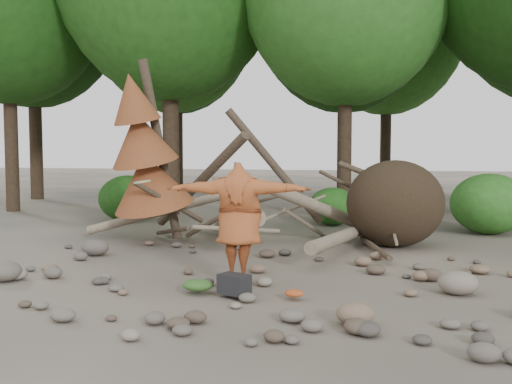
# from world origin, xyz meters

# --- Properties ---
(ground) EXTENTS (120.00, 120.00, 0.00)m
(ground) POSITION_xyz_m (0.00, 0.00, 0.00)
(ground) COLOR #514C44
(ground) RESTS_ON ground
(deadfall_pile) EXTENTS (8.55, 5.24, 3.30)m
(deadfall_pile) POSITION_xyz_m (2.02, 4.24, 0.95)
(deadfall_pile) COLOR #332619
(deadfall_pile) RESTS_ON ground
(dead_conifer) EXTENTS (2.06, 2.16, 4.35)m
(dead_conifer) POSITION_xyz_m (-3.12, 3.37, 2.11)
(dead_conifer) COLOR #4C3F30
(dead_conifer) RESTS_ON ground
(bush_left) EXTENTS (1.80, 1.80, 1.44)m
(bush_left) POSITION_xyz_m (-5.50, 7.20, 0.72)
(bush_left) COLOR #1E4F15
(bush_left) RESTS_ON ground
(bush_mid) EXTENTS (1.40, 1.40, 1.12)m
(bush_mid) POSITION_xyz_m (0.80, 7.80, 0.56)
(bush_mid) COLOR #28641D
(bush_mid) RESTS_ON ground
(bush_right) EXTENTS (2.00, 2.00, 1.60)m
(bush_right) POSITION_xyz_m (5.00, 7.00, 0.80)
(bush_right) COLOR #327624
(bush_right) RESTS_ON ground
(frisbee_thrower) EXTENTS (3.07, 0.79, 1.92)m
(frisbee_thrower) POSITION_xyz_m (0.16, -0.12, 1.04)
(frisbee_thrower) COLOR #A04C24
(frisbee_thrower) RESTS_ON ground
(backpack) EXTENTS (0.51, 0.43, 0.29)m
(backpack) POSITION_xyz_m (0.34, -0.98, 0.15)
(backpack) COLOR black
(backpack) RESTS_ON ground
(cloth_green) EXTENTS (0.47, 0.39, 0.18)m
(cloth_green) POSITION_xyz_m (-0.27, -0.90, 0.09)
(cloth_green) COLOR #335D25
(cloth_green) RESTS_ON ground
(cloth_orange) EXTENTS (0.29, 0.23, 0.10)m
(cloth_orange) POSITION_xyz_m (1.22, -0.90, 0.05)
(cloth_orange) COLOR #AC481D
(cloth_orange) RESTS_ON ground
(boulder_front_left) EXTENTS (0.58, 0.52, 0.35)m
(boulder_front_left) POSITION_xyz_m (-3.69, -0.88, 0.17)
(boulder_front_left) COLOR #655D54
(boulder_front_left) RESTS_ON ground
(boulder_front_right) EXTENTS (0.48, 0.43, 0.29)m
(boulder_front_right) POSITION_xyz_m (2.17, -1.90, 0.14)
(boulder_front_right) COLOR #7F644F
(boulder_front_right) RESTS_ON ground
(boulder_mid_right) EXTENTS (0.60, 0.54, 0.36)m
(boulder_mid_right) POSITION_xyz_m (3.57, 0.03, 0.18)
(boulder_mid_right) COLOR gray
(boulder_mid_right) RESTS_ON ground
(boulder_mid_left) EXTENTS (0.58, 0.52, 0.35)m
(boulder_mid_left) POSITION_xyz_m (-3.45, 1.64, 0.17)
(boulder_mid_left) COLOR #5E554F
(boulder_mid_left) RESTS_ON ground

